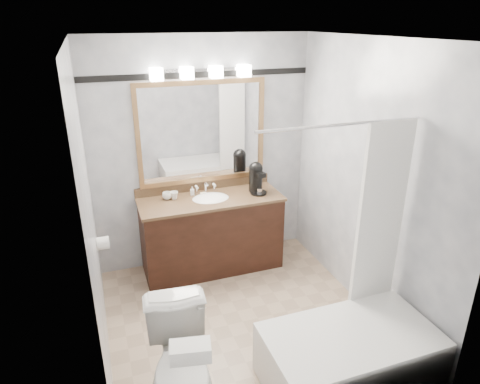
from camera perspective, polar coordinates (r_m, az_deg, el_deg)
room at (r=3.52m, az=0.44°, el=-0.92°), size 2.42×2.62×2.52m
vanity at (r=4.75m, az=-3.82°, el=-5.34°), size 1.53×0.58×0.97m
mirror at (r=4.61m, az=-5.08°, el=7.88°), size 1.40×0.04×1.10m
vanity_light_bar at (r=4.44m, az=-5.17°, el=15.65°), size 1.02×0.14×0.12m
accent_stripe at (r=4.51m, az=-5.38°, el=15.31°), size 2.40×0.01×0.06m
bathtub at (r=3.59m, az=14.53°, el=-19.56°), size 1.30×0.75×1.96m
tp_roll at (r=4.18m, az=-17.80°, el=-6.50°), size 0.11×0.12×0.12m
toilet at (r=3.20m, az=-7.79°, el=-22.31°), size 0.52×0.82×0.80m
tissue_box at (r=2.65m, az=-6.64°, el=-20.34°), size 0.26×0.18×0.10m
coffee_maker at (r=4.66m, az=2.16°, el=2.02°), size 0.18×0.23×0.35m
cup_left at (r=4.59m, az=-9.71°, el=-0.50°), size 0.11×0.11×0.08m
cup_right at (r=4.58m, az=-8.78°, el=-0.44°), size 0.11×0.11×0.08m
soap_bottle_a at (r=4.66m, az=-6.39°, el=0.16°), size 0.05×0.05×0.09m
soap_bar at (r=4.66m, az=-4.89°, el=-0.23°), size 0.07×0.04×0.02m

